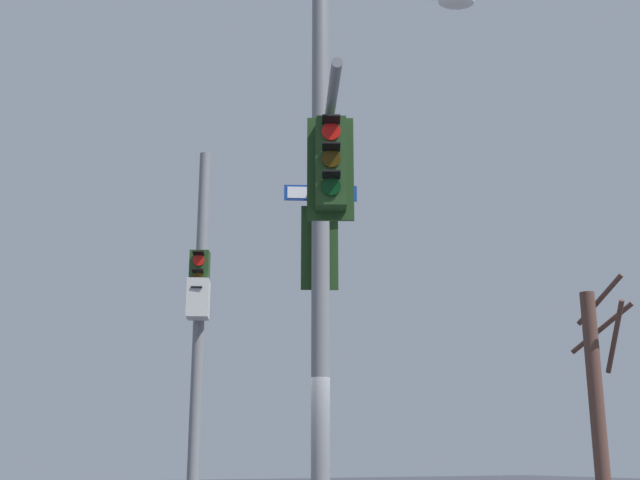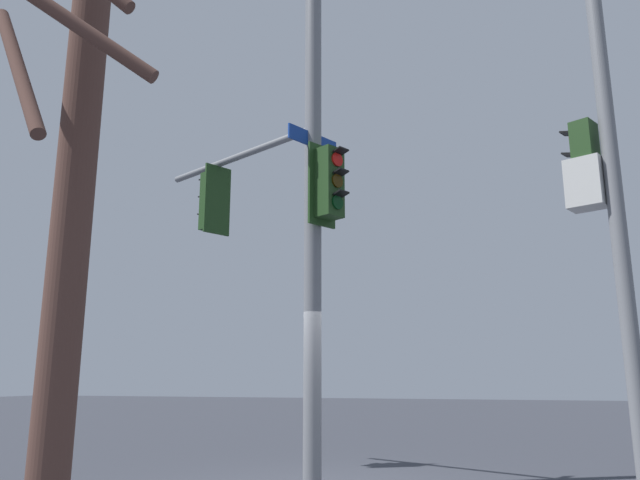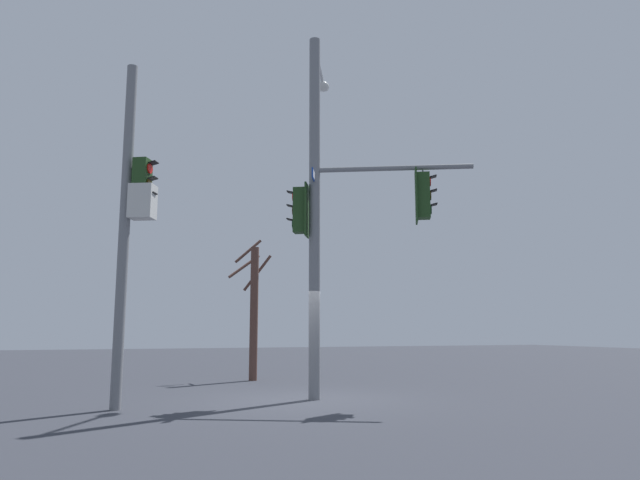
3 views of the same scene
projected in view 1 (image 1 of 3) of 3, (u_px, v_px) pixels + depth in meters
main_signal_pole_assembly at (330, 214)px, 11.62m from camera, size 4.05×4.10×8.87m
secondary_pole_assembly at (199, 316)px, 15.23m from camera, size 0.58×0.76×7.32m
bare_tree_across_street at (598, 403)px, 14.03m from camera, size 0.96×1.46×4.63m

